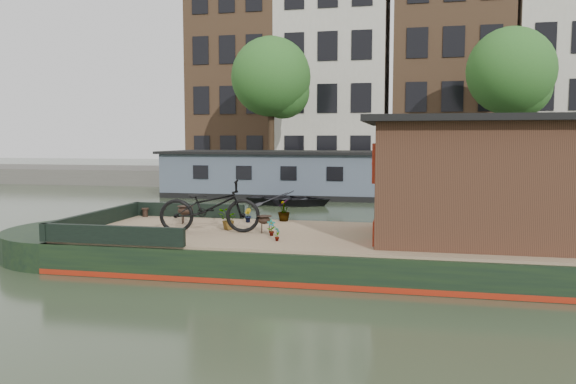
% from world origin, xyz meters
% --- Properties ---
extents(ground, '(120.00, 120.00, 0.00)m').
position_xyz_m(ground, '(0.00, 0.00, 0.00)').
color(ground, '#2C3824').
rests_on(ground, ground).
extents(houseboat_hull, '(14.01, 4.02, 0.60)m').
position_xyz_m(houseboat_hull, '(-1.33, 0.00, 0.27)').
color(houseboat_hull, black).
rests_on(houseboat_hull, ground).
extents(houseboat_deck, '(11.80, 3.80, 0.05)m').
position_xyz_m(houseboat_deck, '(0.00, 0.00, 0.62)').
color(houseboat_deck, '#93755B').
rests_on(houseboat_deck, houseboat_hull).
extents(bow_bulwark, '(3.00, 4.00, 0.35)m').
position_xyz_m(bow_bulwark, '(-5.07, 0.00, 0.82)').
color(bow_bulwark, black).
rests_on(bow_bulwark, houseboat_deck).
extents(cabin, '(4.00, 3.50, 2.42)m').
position_xyz_m(cabin, '(2.19, 0.00, 1.88)').
color(cabin, '#321C13').
rests_on(cabin, houseboat_deck).
extents(bicycle, '(2.25, 1.23, 1.12)m').
position_xyz_m(bicycle, '(-3.10, -0.29, 1.21)').
color(bicycle, black).
rests_on(bicycle, houseboat_deck).
extents(potted_plant_a, '(0.21, 0.18, 0.34)m').
position_xyz_m(potted_plant_a, '(-1.71, -0.43, 0.82)').
color(potted_plant_a, '#A0552D').
rests_on(potted_plant_a, houseboat_deck).
extents(potted_plant_b, '(0.23, 0.24, 0.33)m').
position_xyz_m(potted_plant_b, '(-2.73, 1.33, 0.82)').
color(potted_plant_b, brown).
rests_on(potted_plant_b, houseboat_deck).
extents(potted_plant_c, '(0.52, 0.49, 0.45)m').
position_xyz_m(potted_plant_c, '(-2.86, 0.18, 0.87)').
color(potted_plant_c, '#963D2B').
rests_on(potted_plant_c, houseboat_deck).
extents(potted_plant_d, '(0.31, 0.31, 0.53)m').
position_xyz_m(potted_plant_d, '(-1.92, 1.70, 0.91)').
color(potted_plant_d, maroon).
rests_on(potted_plant_d, houseboat_deck).
extents(potted_plant_e, '(0.13, 0.17, 0.29)m').
position_xyz_m(potted_plant_e, '(-1.47, -0.97, 0.79)').
color(potted_plant_e, maroon).
rests_on(potted_plant_e, houseboat_deck).
extents(brazier_front, '(0.39, 0.39, 0.37)m').
position_xyz_m(brazier_front, '(-1.96, -0.06, 0.83)').
color(brazier_front, black).
rests_on(brazier_front, houseboat_deck).
extents(brazier_rear, '(0.48, 0.48, 0.42)m').
position_xyz_m(brazier_rear, '(-4.12, 0.83, 0.86)').
color(brazier_rear, black).
rests_on(brazier_rear, houseboat_deck).
extents(bollard_port, '(0.20, 0.20, 0.22)m').
position_xyz_m(bollard_port, '(-5.59, 1.70, 0.76)').
color(bollard_port, black).
rests_on(bollard_port, houseboat_deck).
extents(bollard_stbd, '(0.21, 0.21, 0.23)m').
position_xyz_m(bollard_stbd, '(-4.96, -1.70, 0.77)').
color(bollard_stbd, black).
rests_on(bollard_stbd, houseboat_deck).
extents(dinghy, '(3.63, 2.77, 0.70)m').
position_xyz_m(dinghy, '(-3.67, 10.56, 0.35)').
color(dinghy, black).
rests_on(dinghy, ground).
extents(far_houseboat, '(20.40, 4.40, 2.11)m').
position_xyz_m(far_houseboat, '(0.00, 14.00, 0.97)').
color(far_houseboat, '#434E59').
rests_on(far_houseboat, ground).
extents(quay, '(60.00, 6.00, 0.90)m').
position_xyz_m(quay, '(0.00, 20.50, 0.45)').
color(quay, '#47443F').
rests_on(quay, ground).
extents(townhouse_row, '(27.25, 8.00, 16.50)m').
position_xyz_m(townhouse_row, '(0.15, 27.50, 7.90)').
color(townhouse_row, brown).
rests_on(townhouse_row, ground).
extents(tree_left, '(4.40, 4.40, 7.40)m').
position_xyz_m(tree_left, '(-6.36, 19.07, 5.89)').
color(tree_left, '#332316').
rests_on(tree_left, quay).
extents(tree_right, '(4.40, 4.40, 7.40)m').
position_xyz_m(tree_right, '(6.14, 19.07, 5.89)').
color(tree_right, '#332316').
rests_on(tree_right, quay).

